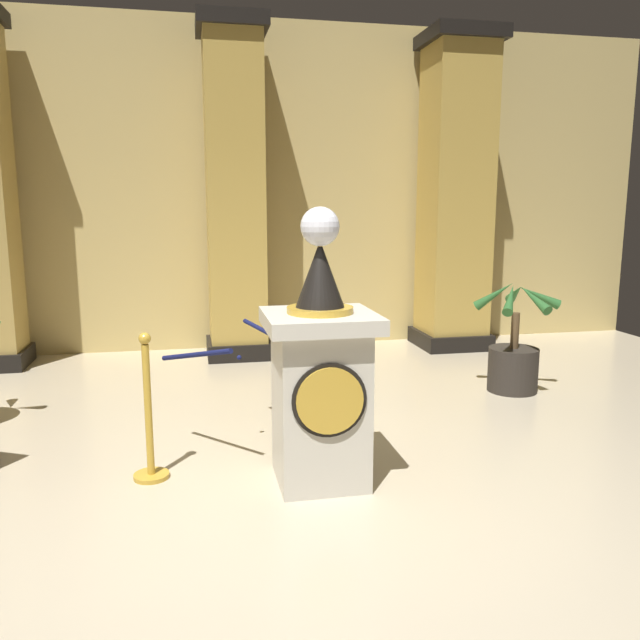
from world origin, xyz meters
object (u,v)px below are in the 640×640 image
at_px(stanchion_near, 312,381).
at_px(potted_palm_right, 514,357).
at_px(stanchion_far, 149,429).
at_px(pedestal_clock, 320,378).

height_order(stanchion_near, potted_palm_right, potted_palm_right).
bearing_deg(stanchion_far, potted_palm_right, 22.44).
height_order(stanchion_near, stanchion_far, stanchion_near).
distance_m(pedestal_clock, stanchion_near, 1.25).
bearing_deg(potted_palm_right, stanchion_near, -167.08).
relative_size(pedestal_clock, potted_palm_right, 1.60).
relative_size(stanchion_far, potted_palm_right, 0.89).
height_order(pedestal_clock, stanchion_near, pedestal_clock).
relative_size(stanchion_near, potted_palm_right, 0.89).
bearing_deg(pedestal_clock, potted_palm_right, 36.10).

